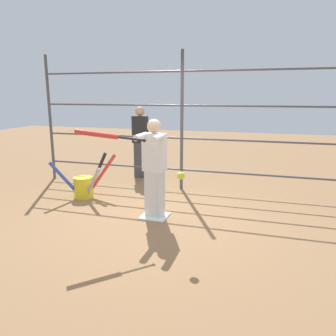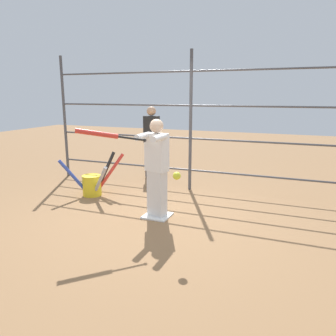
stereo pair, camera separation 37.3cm
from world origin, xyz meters
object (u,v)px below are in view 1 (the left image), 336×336
Objects in this scene: baseball_bat_swinging at (103,135)px; bat_bucket at (85,185)px; bystander_behind_fence at (140,141)px; batter at (154,166)px; softball_in_flight at (181,176)px.

baseball_bat_swinging is 2.02m from bat_bucket.
bat_bucket is 1.87m from bystander_behind_fence.
bat_bucket is at bearing 76.45° from bystander_behind_fence.
bat_bucket is (1.10, -1.28, -1.10)m from baseball_bat_swinging.
batter is 1.00m from baseball_bat_swinging.
batter is 0.94× the size of bystander_behind_fence.
baseball_bat_swinging is 0.48× the size of bystander_behind_fence.
batter is 1.96× the size of baseball_bat_swinging.
bystander_behind_fence is at bearing -63.68° from batter.
softball_in_flight reaches higher than bat_bucket.
bystander_behind_fence is at bearing -103.55° from bat_bucket.
baseball_bat_swinging reaches higher than softball_in_flight.
softball_in_flight is 2.66m from bat_bucket.
softball_in_flight is at bearing 127.35° from batter.
bat_bucket is at bearing -32.50° from softball_in_flight.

